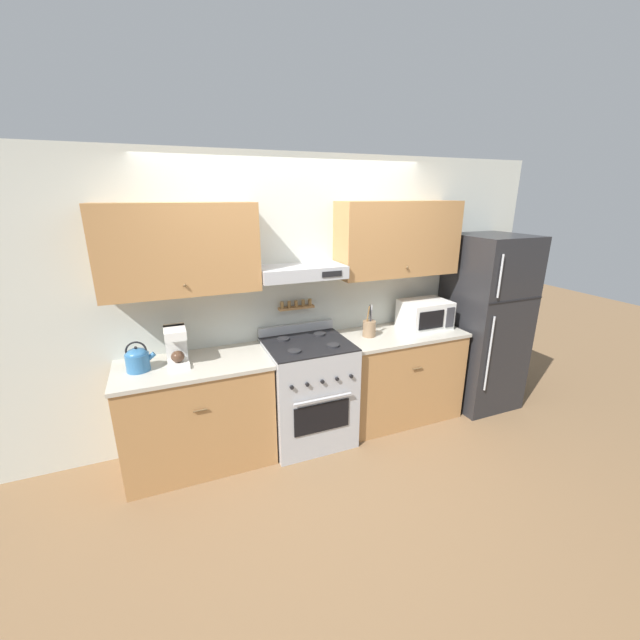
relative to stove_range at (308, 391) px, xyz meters
The scene contains 10 objects.
ground_plane 0.56m from the stove_range, 90.00° to the right, with size 16.00×16.00×0.00m, color brown.
wall_back 1.02m from the stove_range, 88.96° to the left, with size 5.20×0.46×2.55m.
counter_left 0.97m from the stove_range, behind, with size 1.20×0.63×0.92m.
counter_right 0.98m from the stove_range, ahead, with size 1.23×0.63×0.92m.
stove_range is the anchor object (origin of this frame).
refrigerator 2.03m from the stove_range, ahead, with size 0.68×0.74×1.82m.
tea_kettle 1.46m from the stove_range, behind, with size 0.22×0.17×0.24m.
coffee_maker 1.23m from the stove_range, behind, with size 0.16×0.26×0.30m.
microwave 1.41m from the stove_range, ahead, with size 0.47×0.36×0.28m.
utensil_crock 0.82m from the stove_range, ahead, with size 0.12×0.12×0.31m.
Camera 1 is at (-1.12, -2.73, 2.20)m, focal length 22.00 mm.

